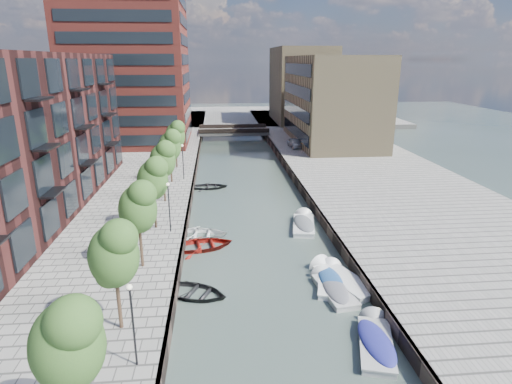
{
  "coord_description": "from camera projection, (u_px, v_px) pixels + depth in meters",
  "views": [
    {
      "loc": [
        -3.27,
        -8.87,
        14.41
      ],
      "look_at": [
        0.0,
        26.12,
        3.5
      ],
      "focal_mm": 30.0,
      "sensor_mm": 36.0,
      "label": 1
    }
  ],
  "objects": [
    {
      "name": "water",
      "position": [
        245.0,
        186.0,
        51.03
      ],
      "size": [
        300.0,
        300.0,
        0.0
      ],
      "primitive_type": "plane",
      "color": "#38473F",
      "rests_on": "ground"
    },
    {
      "name": "quay_right",
      "position": [
        375.0,
        178.0,
        52.3
      ],
      "size": [
        20.0,
        140.0,
        1.0
      ],
      "primitive_type": "cube",
      "color": "gray",
      "rests_on": "ground"
    },
    {
      "name": "quay_wall_left",
      "position": [
        194.0,
        183.0,
        50.34
      ],
      "size": [
        0.25,
        140.0,
        1.0
      ],
      "primitive_type": "cube",
      "color": "#332823",
      "rests_on": "ground"
    },
    {
      "name": "quay_wall_right",
      "position": [
        296.0,
        180.0,
        51.42
      ],
      "size": [
        0.25,
        140.0,
        1.0
      ],
      "primitive_type": "cube",
      "color": "#332823",
      "rests_on": "ground"
    },
    {
      "name": "far_closure",
      "position": [
        229.0,
        117.0,
        107.93
      ],
      "size": [
        80.0,
        40.0,
        1.0
      ],
      "primitive_type": "cube",
      "color": "gray",
      "rests_on": "ground"
    },
    {
      "name": "apartment_block",
      "position": [
        25.0,
        136.0,
        37.37
      ],
      "size": [
        8.0,
        38.0,
        14.0
      ],
      "primitive_type": "cube",
      "color": "black",
      "rests_on": "quay_left"
    },
    {
      "name": "tower",
      "position": [
        128.0,
        49.0,
        68.54
      ],
      "size": [
        18.0,
        18.0,
        30.0
      ],
      "primitive_type": "cube",
      "color": "maroon",
      "rests_on": "quay_left"
    },
    {
      "name": "tan_block_near",
      "position": [
        332.0,
        100.0,
        71.0
      ],
      "size": [
        12.0,
        25.0,
        14.0
      ],
      "primitive_type": "cube",
      "color": "#927F59",
      "rests_on": "quay_right"
    },
    {
      "name": "tan_block_far",
      "position": [
        301.0,
        85.0,
        95.42
      ],
      "size": [
        12.0,
        20.0,
        16.0
      ],
      "primitive_type": "cube",
      "color": "#927F59",
      "rests_on": "quay_right"
    },
    {
      "name": "bridge",
      "position": [
        234.0,
        131.0,
        81.04
      ],
      "size": [
        13.0,
        6.0,
        1.3
      ],
      "color": "gray",
      "rests_on": "ground"
    },
    {
      "name": "tree_0",
      "position": [
        67.0,
        341.0,
        14.47
      ],
      "size": [
        2.5,
        2.5,
        5.95
      ],
      "color": "#382619",
      "rests_on": "quay_left"
    },
    {
      "name": "tree_1",
      "position": [
        114.0,
        252.0,
        21.13
      ],
      "size": [
        2.5,
        2.5,
        5.95
      ],
      "color": "#382619",
      "rests_on": "quay_left"
    },
    {
      "name": "tree_2",
      "position": [
        138.0,
        206.0,
        27.78
      ],
      "size": [
        2.5,
        2.5,
        5.95
      ],
      "color": "#382619",
      "rests_on": "quay_left"
    },
    {
      "name": "tree_3",
      "position": [
        152.0,
        178.0,
        34.44
      ],
      "size": [
        2.5,
        2.5,
        5.95
      ],
      "color": "#382619",
      "rests_on": "quay_left"
    },
    {
      "name": "tree_4",
      "position": [
        162.0,
        158.0,
        41.09
      ],
      "size": [
        2.5,
        2.5,
        5.95
      ],
      "color": "#382619",
      "rests_on": "quay_left"
    },
    {
      "name": "tree_5",
      "position": [
        170.0,
        145.0,
        47.75
      ],
      "size": [
        2.5,
        2.5,
        5.95
      ],
      "color": "#382619",
      "rests_on": "quay_left"
    },
    {
      "name": "tree_6",
      "position": [
        175.0,
        134.0,
        54.4
      ],
      "size": [
        2.5,
        2.5,
        5.95
      ],
      "color": "#382619",
      "rests_on": "quay_left"
    },
    {
      "name": "lamp_0",
      "position": [
        132.0,
        317.0,
        18.92
      ],
      "size": [
        0.24,
        0.24,
        4.12
      ],
      "color": "black",
      "rests_on": "quay_left"
    },
    {
      "name": "lamp_1",
      "position": [
        169.0,
        202.0,
        34.13
      ],
      "size": [
        0.24,
        0.24,
        4.12
      ],
      "color": "black",
      "rests_on": "quay_left"
    },
    {
      "name": "lamp_2",
      "position": [
        183.0,
        158.0,
        49.35
      ],
      "size": [
        0.24,
        0.24,
        4.12
      ],
      "color": "black",
      "rests_on": "quay_left"
    },
    {
      "name": "sloop_1",
      "position": [
        195.0,
        295.0,
        27.29
      ],
      "size": [
        5.29,
        4.67,
        0.91
      ],
      "primitive_type": "imported",
      "rotation": [
        0.0,
        0.0,
        1.14
      ],
      "color": "black",
      "rests_on": "ground"
    },
    {
      "name": "sloop_2",
      "position": [
        203.0,
        248.0,
        34.12
      ],
      "size": [
        5.49,
        4.42,
        1.01
      ],
      "primitive_type": "imported",
      "rotation": [
        0.0,
        0.0,
        1.78
      ],
      "color": "maroon",
      "rests_on": "ground"
    },
    {
      "name": "sloop_3",
      "position": [
        199.0,
        237.0,
        36.24
      ],
      "size": [
        5.12,
        3.8,
        1.02
      ],
      "primitive_type": "imported",
      "rotation": [
        0.0,
        0.0,
        1.51
      ],
      "color": "white",
      "rests_on": "ground"
    },
    {
      "name": "sloop_4",
      "position": [
        210.0,
        188.0,
        50.04
      ],
      "size": [
        4.16,
        2.97,
        0.86
      ],
      "primitive_type": "imported",
      "rotation": [
        0.0,
        0.0,
        1.57
      ],
      "color": "black",
      "rests_on": "ground"
    },
    {
      "name": "motorboat_0",
      "position": [
        331.0,
        279.0,
        28.92
      ],
      "size": [
        2.72,
        4.88,
        1.54
      ],
      "color": "white",
      "rests_on": "ground"
    },
    {
      "name": "motorboat_1",
      "position": [
        332.0,
        288.0,
        27.8
      ],
      "size": [
        2.2,
        4.77,
        1.53
      ],
      "color": "#B8B7B6",
      "rests_on": "ground"
    },
    {
      "name": "motorboat_2",
      "position": [
        338.0,
        278.0,
        29.22
      ],
      "size": [
        3.79,
        5.61,
        1.78
      ],
      "color": "white",
      "rests_on": "ground"
    },
    {
      "name": "motorboat_3",
      "position": [
        375.0,
        340.0,
        22.63
      ],
      "size": [
        2.94,
        5.12,
        1.62
      ],
      "color": "#B2B3B1",
      "rests_on": "ground"
    },
    {
      "name": "motorboat_4",
      "position": [
        304.0,
        224.0,
        38.6
      ],
      "size": [
        2.76,
        5.47,
        1.74
      ],
      "color": "silver",
      "rests_on": "ground"
    },
    {
      "name": "car",
      "position": [
        295.0,
        143.0,
        67.97
      ],
      "size": [
        2.14,
        4.39,
        1.44
      ],
      "primitive_type": "imported",
      "rotation": [
        0.0,
        0.0,
        0.11
      ],
      "color": "silver",
      "rests_on": "quay_right"
    }
  ]
}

